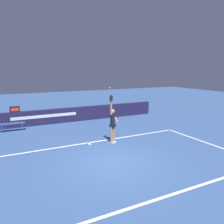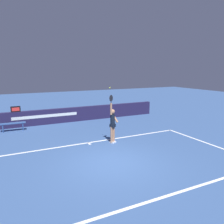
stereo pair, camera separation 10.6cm
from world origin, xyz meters
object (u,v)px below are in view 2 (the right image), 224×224
speed_display (16,109)px  tennis_ball (110,88)px  tennis_player (113,123)px  courtside_bench_near (13,125)px

speed_display → tennis_ball: bearing=-53.9°
speed_display → tennis_ball: 7.16m
tennis_player → tennis_ball: 1.83m
speed_display → courtside_bench_near: speed_display is taller
tennis_ball → tennis_player: bearing=2.2°
tennis_player → courtside_bench_near: (-4.54, 4.74, -0.66)m
speed_display → tennis_player: (4.27, -5.63, -0.17)m
speed_display → courtside_bench_near: bearing=-107.3°
tennis_ball → courtside_bench_near: (-4.38, 4.75, -2.49)m
tennis_player → tennis_ball: size_ratio=38.23×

